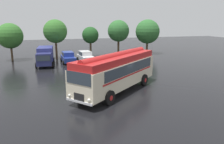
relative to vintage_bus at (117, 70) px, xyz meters
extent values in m
plane|color=black|center=(0.02, 0.01, -1.89)|extent=(120.00, 120.00, 0.00)
cube|color=beige|center=(0.01, 0.01, -0.29)|extent=(9.28, 8.33, 2.10)
cube|color=red|center=(0.01, 0.01, 1.04)|extent=(8.99, 8.05, 0.56)
cylinder|color=red|center=(0.01, 0.01, 1.30)|extent=(7.67, 6.55, 0.60)
cube|color=#2D3842|center=(1.05, -0.77, 0.28)|extent=(6.16, 5.16, 0.84)
cube|color=#2D3842|center=(-0.57, 1.17, 0.28)|extent=(6.16, 5.16, 0.84)
cube|color=red|center=(0.97, -0.83, -0.26)|extent=(6.31, 5.28, 0.12)
cube|color=red|center=(-0.65, 1.10, -0.26)|extent=(6.31, 5.28, 0.12)
cube|color=#2D3842|center=(-3.84, -3.21, 0.38)|extent=(1.44, 1.71, 0.88)
cube|color=black|center=(-3.84, -3.21, -0.99)|extent=(0.62, 0.73, 0.56)
cube|color=silver|center=(-3.86, -3.22, -1.32)|extent=(1.60, 1.89, 0.16)
sphere|color=white|center=(-3.27, -3.91, -1.02)|extent=(0.22, 0.22, 0.22)
sphere|color=white|center=(-4.43, -2.53, -1.02)|extent=(0.22, 0.22, 0.22)
cylinder|color=black|center=(-1.54, -2.98, -1.34)|extent=(1.02, 0.92, 1.10)
cylinder|color=red|center=(-1.54, -2.98, -1.34)|extent=(0.50, 0.49, 0.39)
cylinder|color=black|center=(-3.20, -0.98, -1.34)|extent=(1.02, 0.92, 1.10)
cylinder|color=red|center=(-3.20, -0.98, -1.34)|extent=(0.50, 0.49, 0.39)
cylinder|color=black|center=(3.07, 0.87, -1.34)|extent=(1.02, 0.92, 1.10)
cylinder|color=red|center=(3.07, 0.87, -1.34)|extent=(0.50, 0.49, 0.39)
cylinder|color=black|center=(1.40, 2.86, -1.34)|extent=(1.02, 0.92, 1.10)
cylinder|color=red|center=(1.40, 2.86, -1.34)|extent=(0.50, 0.49, 0.39)
cube|color=navy|center=(-2.75, 14.81, -1.22)|extent=(1.94, 4.29, 0.70)
cube|color=navy|center=(-2.75, 14.96, -0.55)|extent=(1.62, 2.27, 0.64)
cube|color=#2D3842|center=(-2.00, 15.00, -0.55)|extent=(0.14, 1.93, 0.50)
cube|color=#2D3842|center=(-3.51, 14.92, -0.55)|extent=(0.14, 1.93, 0.50)
cylinder|color=black|center=(-1.79, 13.56, -1.57)|extent=(0.24, 0.65, 0.64)
cylinder|color=black|center=(-3.55, 13.46, -1.57)|extent=(0.24, 0.65, 0.64)
cylinder|color=black|center=(-1.94, 16.16, -1.57)|extent=(0.24, 0.65, 0.64)
cylinder|color=black|center=(-3.70, 16.06, -1.57)|extent=(0.24, 0.65, 0.64)
cube|color=silver|center=(-0.15, 14.76, -1.22)|extent=(2.16, 4.36, 0.70)
cube|color=silver|center=(-0.16, 14.91, -0.55)|extent=(1.73, 2.34, 0.64)
cube|color=#2D3842|center=(0.59, 14.99, -0.55)|extent=(0.24, 1.92, 0.50)
cube|color=#2D3842|center=(-0.92, 14.82, -0.55)|extent=(0.24, 1.92, 0.50)
cylinder|color=black|center=(0.87, 13.56, -1.57)|extent=(0.27, 0.66, 0.64)
cylinder|color=black|center=(-0.87, 13.37, -1.57)|extent=(0.27, 0.66, 0.64)
cylinder|color=black|center=(0.58, 16.15, -1.57)|extent=(0.27, 0.66, 0.64)
cylinder|color=black|center=(-1.17, 15.95, -1.57)|extent=(0.27, 0.66, 0.64)
cube|color=navy|center=(-5.92, 14.82, -0.44)|extent=(2.30, 4.09, 2.10)
cube|color=navy|center=(-6.14, 11.92, -0.69)|extent=(2.03, 1.88, 1.60)
cube|color=#2D3842|center=(-6.21, 11.05, -0.41)|extent=(1.70, 0.16, 0.72)
cylinder|color=black|center=(-5.10, 11.90, -1.49)|extent=(0.30, 0.82, 0.80)
cylinder|color=black|center=(-7.18, 12.06, -1.49)|extent=(0.30, 0.82, 0.80)
cylinder|color=black|center=(-4.83, 15.46, -1.49)|extent=(0.30, 0.82, 0.80)
cylinder|color=black|center=(-6.90, 15.62, -1.49)|extent=(0.30, 0.82, 0.80)
cylinder|color=#4C3823|center=(-11.01, 19.59, -0.70)|extent=(0.31, 0.31, 2.39)
sphere|color=#336B28|center=(-11.01, 19.59, 1.97)|extent=(3.93, 3.93, 3.93)
sphere|color=#336B28|center=(-11.00, 19.59, 2.32)|extent=(3.14, 3.14, 3.14)
cylinder|color=#4C3823|center=(-4.17, 19.46, -0.37)|extent=(0.34, 0.34, 3.04)
sphere|color=#336B28|center=(-4.17, 19.46, 2.59)|extent=(3.83, 3.83, 3.83)
sphere|color=#336B28|center=(-4.50, 19.19, 2.51)|extent=(2.49, 2.49, 2.49)
cylinder|color=#4C3823|center=(1.75, 20.18, -0.58)|extent=(0.34, 0.34, 2.63)
sphere|color=#1E4C1E|center=(1.75, 20.18, 1.82)|extent=(2.88, 2.88, 2.88)
sphere|color=#1E4C1E|center=(2.17, 19.81, 1.81)|extent=(1.60, 1.60, 1.60)
cylinder|color=#4C3823|center=(7.06, 20.61, -0.45)|extent=(0.37, 0.37, 2.89)
sphere|color=#2D662D|center=(7.06, 20.61, 2.46)|extent=(3.92, 3.92, 3.92)
sphere|color=#2D662D|center=(7.29, 20.56, 2.26)|extent=(2.49, 2.49, 2.49)
cylinder|color=#4C3823|center=(12.66, 20.16, -0.65)|extent=(0.38, 0.38, 2.49)
sphere|color=#2D662D|center=(12.66, 20.16, 2.28)|extent=(4.50, 4.50, 4.50)
sphere|color=#2D662D|center=(12.53, 20.48, 2.62)|extent=(3.43, 3.43, 3.43)
camera|label=1|loc=(-5.84, -17.68, 4.19)|focal=35.00mm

